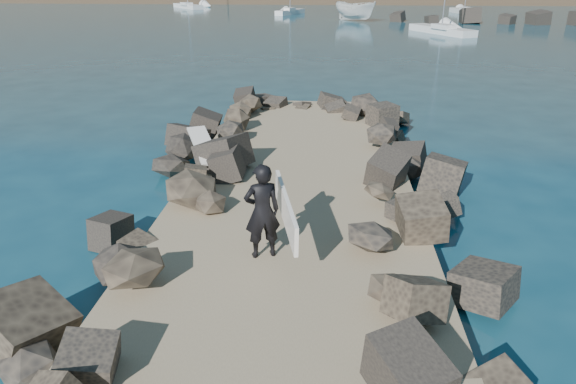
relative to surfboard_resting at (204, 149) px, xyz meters
The scene contains 11 objects.
ground 4.21m from the surfboard_resting, 47.45° to the right, with size 800.00×800.00×0.00m, color #0F384C.
jetty 5.76m from the surfboard_resting, 61.14° to the right, with size 6.00×26.00×0.60m, color #8C7759.
riprap_left 4.54m from the surfboard_resting, 91.80° to the right, with size 2.60×22.00×1.00m, color black.
riprap_right 7.25m from the surfboard_resting, 38.53° to the right, with size 2.60×22.00×1.00m, color black.
surfboard_resting is the anchor object (origin of this frame).
boat_imported 54.53m from the surfboard_resting, 83.16° to the left, with size 2.38×6.32×2.44m, color white.
surfer_with_board 5.66m from the surfboard_resting, 64.57° to the right, with size 1.17×2.31×1.90m.
sailboat_c 43.03m from the surfboard_resting, 70.27° to the left, with size 5.53×8.11×9.82m.
sailboat_e 78.66m from the surfboard_resting, 105.16° to the left, with size 6.55×7.63×9.85m.
sailboat_b 63.98m from the surfboard_resting, 92.17° to the left, with size 3.98×6.03×7.46m.
sailboat_d 71.17m from the surfboard_resting, 71.22° to the left, with size 2.92×7.40×8.71m.
Camera 1 is at (0.79, -10.77, 5.73)m, focal length 32.00 mm.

